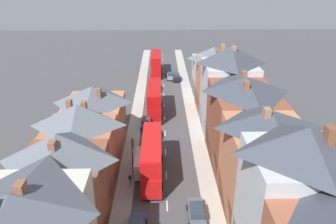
{
  "coord_description": "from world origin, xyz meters",
  "views": [
    {
      "loc": [
        -0.54,
        -17.73,
        24.59
      ],
      "look_at": [
        0.57,
        33.65,
        2.18
      ],
      "focal_mm": 35.0,
      "sensor_mm": 36.0,
      "label": 1
    }
  ],
  "objects_px": {
    "car_mid_white": "(197,213)",
    "pedestrian_mid_right": "(133,142)",
    "car_mid_black": "(176,77)",
    "street_lamp": "(132,155)",
    "car_near_silver": "(156,87)",
    "pedestrian_mid_left": "(130,179)",
    "double_decker_bus_far_approaching": "(154,99)",
    "car_parked_left_a": "(171,76)",
    "car_parked_left_b": "(154,134)",
    "car_parked_right_a": "(147,122)",
    "delivery_van": "(142,163)",
    "double_decker_bus_mid_street": "(156,63)",
    "double_decker_bus_lead": "(152,157)"
  },
  "relations": [
    {
      "from": "car_mid_white",
      "to": "pedestrian_mid_right",
      "type": "distance_m",
      "value": 17.3
    },
    {
      "from": "car_mid_black",
      "to": "street_lamp",
      "type": "xyz_separation_m",
      "value": [
        -7.35,
        -39.91,
        2.39
      ]
    },
    {
      "from": "car_near_silver",
      "to": "pedestrian_mid_left",
      "type": "bearing_deg",
      "value": -94.37
    },
    {
      "from": "double_decker_bus_far_approaching",
      "to": "car_mid_black",
      "type": "xyz_separation_m",
      "value": [
        4.91,
        19.67,
        -1.97
      ]
    },
    {
      "from": "car_parked_left_a",
      "to": "car_parked_left_b",
      "type": "height_order",
      "value": "car_parked_left_a"
    },
    {
      "from": "car_parked_right_a",
      "to": "delivery_van",
      "type": "distance_m",
      "value": 13.39
    },
    {
      "from": "pedestrian_mid_right",
      "to": "street_lamp",
      "type": "height_order",
      "value": "street_lamp"
    },
    {
      "from": "car_near_silver",
      "to": "car_parked_left_a",
      "type": "height_order",
      "value": "car_near_silver"
    },
    {
      "from": "car_near_silver",
      "to": "car_parked_right_a",
      "type": "xyz_separation_m",
      "value": [
        -1.3,
        -18.45,
        -0.0
      ]
    },
    {
      "from": "double_decker_bus_mid_street",
      "to": "double_decker_bus_far_approaching",
      "type": "height_order",
      "value": "same"
    },
    {
      "from": "car_parked_left_b",
      "to": "pedestrian_mid_left",
      "type": "distance_m",
      "value": 12.58
    },
    {
      "from": "car_parked_left_a",
      "to": "car_mid_white",
      "type": "bearing_deg",
      "value": -88.48
    },
    {
      "from": "double_decker_bus_far_approaching",
      "to": "street_lamp",
      "type": "relative_size",
      "value": 1.96
    },
    {
      "from": "car_parked_right_a",
      "to": "car_mid_black",
      "type": "distance_m",
      "value": 26.13
    },
    {
      "from": "street_lamp",
      "to": "car_near_silver",
      "type": "bearing_deg",
      "value": 85.75
    },
    {
      "from": "car_parked_right_a",
      "to": "car_mid_white",
      "type": "relative_size",
      "value": 0.97
    },
    {
      "from": "double_decker_bus_mid_street",
      "to": "car_mid_white",
      "type": "xyz_separation_m",
      "value": [
        4.91,
        -53.47,
        -2.0
      ]
    },
    {
      "from": "double_decker_bus_mid_street",
      "to": "car_parked_left_a",
      "type": "relative_size",
      "value": 2.78
    },
    {
      "from": "car_parked_left_b",
      "to": "pedestrian_mid_right",
      "type": "height_order",
      "value": "pedestrian_mid_right"
    },
    {
      "from": "car_near_silver",
      "to": "car_parked_left_a",
      "type": "relative_size",
      "value": 1.17
    },
    {
      "from": "double_decker_bus_lead",
      "to": "pedestrian_mid_left",
      "type": "relative_size",
      "value": 6.71
    },
    {
      "from": "car_mid_white",
      "to": "pedestrian_mid_left",
      "type": "distance_m",
      "value": 9.67
    },
    {
      "from": "double_decker_bus_lead",
      "to": "double_decker_bus_far_approaching",
      "type": "relative_size",
      "value": 1.0
    },
    {
      "from": "delivery_van",
      "to": "pedestrian_mid_left",
      "type": "xyz_separation_m",
      "value": [
        -1.37,
        -3.15,
        -0.3
      ]
    },
    {
      "from": "double_decker_bus_lead",
      "to": "car_mid_black",
      "type": "distance_m",
      "value": 40.09
    },
    {
      "from": "car_mid_black",
      "to": "car_mid_white",
      "type": "relative_size",
      "value": 0.9
    },
    {
      "from": "car_mid_black",
      "to": "car_parked_left_b",
      "type": "distance_m",
      "value": 30.04
    },
    {
      "from": "double_decker_bus_far_approaching",
      "to": "delivery_van",
      "type": "xyz_separation_m",
      "value": [
        -1.29,
        -19.1,
        -1.48
      ]
    },
    {
      "from": "car_parked_right_a",
      "to": "car_near_silver",
      "type": "bearing_deg",
      "value": 85.97
    },
    {
      "from": "car_mid_white",
      "to": "street_lamp",
      "type": "bearing_deg",
      "value": 132.51
    },
    {
      "from": "delivery_van",
      "to": "street_lamp",
      "type": "relative_size",
      "value": 0.95
    },
    {
      "from": "double_decker_bus_lead",
      "to": "double_decker_bus_mid_street",
      "type": "distance_m",
      "value": 45.28
    },
    {
      "from": "double_decker_bus_far_approaching",
      "to": "car_parked_left_b",
      "type": "height_order",
      "value": "double_decker_bus_far_approaching"
    },
    {
      "from": "double_decker_bus_lead",
      "to": "car_mid_black",
      "type": "xyz_separation_m",
      "value": [
        4.91,
        39.74,
        -1.97
      ]
    },
    {
      "from": "double_decker_bus_mid_street",
      "to": "car_parked_left_b",
      "type": "bearing_deg",
      "value": -89.99
    },
    {
      "from": "double_decker_bus_far_approaching",
      "to": "pedestrian_mid_right",
      "type": "relative_size",
      "value": 6.71
    },
    {
      "from": "car_near_silver",
      "to": "car_mid_white",
      "type": "relative_size",
      "value": 1.0
    },
    {
      "from": "car_mid_black",
      "to": "car_parked_left_a",
      "type": "bearing_deg",
      "value": 139.88
    },
    {
      "from": "double_decker_bus_lead",
      "to": "pedestrian_mid_right",
      "type": "height_order",
      "value": "double_decker_bus_lead"
    },
    {
      "from": "double_decker_bus_far_approaching",
      "to": "car_mid_white",
      "type": "xyz_separation_m",
      "value": [
        4.91,
        -28.26,
        -2.0
      ]
    },
    {
      "from": "car_mid_black",
      "to": "double_decker_bus_mid_street",
      "type": "bearing_deg",
      "value": 131.54
    },
    {
      "from": "car_near_silver",
      "to": "car_parked_right_a",
      "type": "height_order",
      "value": "car_near_silver"
    },
    {
      "from": "car_near_silver",
      "to": "pedestrian_mid_left",
      "type": "relative_size",
      "value": 2.82
    },
    {
      "from": "pedestrian_mid_left",
      "to": "double_decker_bus_lead",
      "type": "bearing_deg",
      "value": 39.34
    },
    {
      "from": "delivery_van",
      "to": "car_mid_black",
      "type": "bearing_deg",
      "value": 80.91
    },
    {
      "from": "car_mid_white",
      "to": "street_lamp",
      "type": "relative_size",
      "value": 0.82
    },
    {
      "from": "car_near_silver",
      "to": "car_mid_white",
      "type": "xyz_separation_m",
      "value": [
        4.9,
        -40.99,
        -0.03
      ]
    },
    {
      "from": "car_near_silver",
      "to": "car_mid_black",
      "type": "relative_size",
      "value": 1.12
    },
    {
      "from": "car_parked_right_a",
      "to": "car_parked_left_b",
      "type": "height_order",
      "value": "car_parked_right_a"
    },
    {
      "from": "double_decker_bus_lead",
      "to": "pedestrian_mid_left",
      "type": "bearing_deg",
      "value": -140.66
    }
  ]
}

